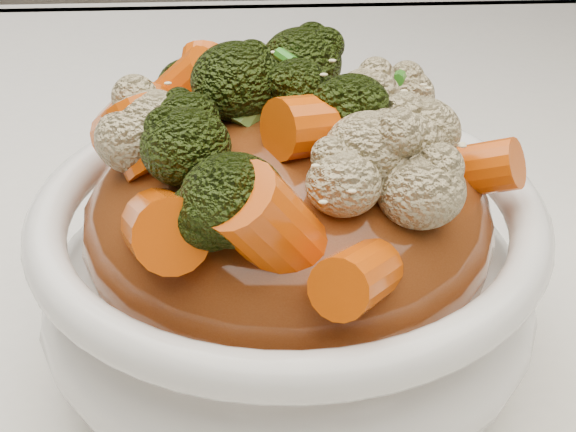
{
  "coord_description": "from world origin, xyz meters",
  "views": [
    {
      "loc": [
        0.04,
        -0.34,
        1.0
      ],
      "look_at": [
        0.05,
        -0.05,
        0.82
      ],
      "focal_mm": 55.0,
      "sensor_mm": 36.0,
      "label": 1
    }
  ],
  "objects": [
    {
      "name": "tablecloth",
      "position": [
        0.0,
        0.0,
        0.73
      ],
      "size": [
        1.2,
        0.8,
        0.04
      ],
      "primitive_type": "cube",
      "color": "white",
      "rests_on": "dining_table"
    },
    {
      "name": "bowl",
      "position": [
        0.05,
        -0.05,
        0.79
      ],
      "size": [
        0.26,
        0.26,
        0.08
      ],
      "primitive_type": null,
      "rotation": [
        0.0,
        0.0,
        -0.38
      ],
      "color": "white",
      "rests_on": "tablecloth"
    },
    {
      "name": "sauce_base",
      "position": [
        0.05,
        -0.05,
        0.82
      ],
      "size": [
        0.21,
        0.21,
        0.09
      ],
      "primitive_type": "ellipsoid",
      "rotation": [
        0.0,
        0.0,
        -0.38
      ],
      "color": "#652E11",
      "rests_on": "bowl"
    },
    {
      "name": "carrots",
      "position": [
        0.05,
        -0.05,
        0.87
      ],
      "size": [
        0.21,
        0.21,
        0.05
      ],
      "primitive_type": null,
      "rotation": [
        0.0,
        0.0,
        -0.38
      ],
      "color": "#DE5207",
      "rests_on": "sauce_base"
    },
    {
      "name": "broccoli",
      "position": [
        0.05,
        -0.05,
        0.87
      ],
      "size": [
        0.21,
        0.21,
        0.04
      ],
      "primitive_type": null,
      "rotation": [
        0.0,
        0.0,
        -0.38
      ],
      "color": "black",
      "rests_on": "sauce_base"
    },
    {
      "name": "cauliflower",
      "position": [
        0.05,
        -0.05,
        0.87
      ],
      "size": [
        0.21,
        0.21,
        0.03
      ],
      "primitive_type": null,
      "rotation": [
        0.0,
        0.0,
        -0.38
      ],
      "color": "#C4B485",
      "rests_on": "sauce_base"
    },
    {
      "name": "scallions",
      "position": [
        0.05,
        -0.05,
        0.88
      ],
      "size": [
        0.16,
        0.16,
        0.02
      ],
      "primitive_type": null,
      "rotation": [
        0.0,
        0.0,
        -0.38
      ],
      "color": "#2B7D1D",
      "rests_on": "sauce_base"
    },
    {
      "name": "sesame_seeds",
      "position": [
        0.05,
        -0.05,
        0.88
      ],
      "size": [
        0.19,
        0.19,
        0.01
      ],
      "primitive_type": null,
      "rotation": [
        0.0,
        0.0,
        -0.38
      ],
      "color": "beige",
      "rests_on": "sauce_base"
    }
  ]
}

